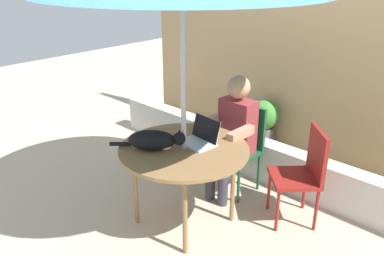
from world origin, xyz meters
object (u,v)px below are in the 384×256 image
at_px(person_seated, 233,131).
at_px(potted_plant_by_chair, 263,123).
at_px(cat, 155,140).
at_px(laptop, 202,136).
at_px(chair_occupied, 242,142).
at_px(patio_table, 184,154).
at_px(chair_empty, 305,169).

xyz_separation_m(person_seated, potted_plant_by_chair, (-0.33, 1.06, -0.32)).
height_order(person_seated, cat, person_seated).
distance_m(person_seated, potted_plant_by_chair, 1.15).
height_order(person_seated, laptop, person_seated).
xyz_separation_m(chair_occupied, person_seated, (0.00, -0.16, 0.17)).
bearing_deg(laptop, patio_table, -101.61).
relative_size(patio_table, chair_occupied, 1.25).
distance_m(patio_table, chair_occupied, 0.85).
bearing_deg(patio_table, cat, -128.94).
bearing_deg(person_seated, laptop, -85.70).
distance_m(chair_empty, potted_plant_by_chair, 1.47).
distance_m(patio_table, cat, 0.28).
height_order(chair_occupied, cat, cat).
height_order(cat, potted_plant_by_chair, cat).
bearing_deg(cat, potted_plant_by_chair, 95.28).
relative_size(chair_empty, laptop, 2.75).
xyz_separation_m(chair_empty, laptop, (-0.71, -0.57, 0.29)).
bearing_deg(potted_plant_by_chair, laptop, -76.69).
relative_size(patio_table, chair_empty, 1.25).
height_order(chair_occupied, laptop, laptop).
bearing_deg(chair_empty, cat, -133.75).
xyz_separation_m(laptop, potted_plant_by_chair, (-0.37, 1.55, -0.44)).
height_order(person_seated, potted_plant_by_chair, person_seated).
bearing_deg(person_seated, chair_occupied, 90.00).
distance_m(chair_occupied, potted_plant_by_chair, 0.97).
bearing_deg(potted_plant_by_chair, person_seated, -72.66).
relative_size(cat, potted_plant_by_chair, 0.84).
bearing_deg(chair_occupied, cat, -98.48).
distance_m(chair_occupied, cat, 1.08).
distance_m(chair_occupied, chair_empty, 0.75).
xyz_separation_m(patio_table, chair_occupied, (0.00, 0.83, -0.17)).
relative_size(chair_empty, person_seated, 0.72).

